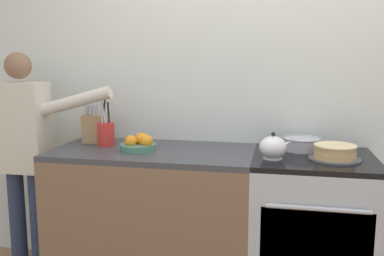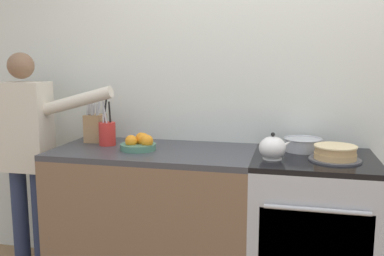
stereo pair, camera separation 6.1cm
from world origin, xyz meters
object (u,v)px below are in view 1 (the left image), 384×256
Objects in this scene: tea_kettle at (273,148)px; stove_range at (311,232)px; person_baker at (24,146)px; mixing_bowl at (302,144)px; fruit_bowl at (139,143)px; utensil_crock at (106,133)px; knife_block at (94,128)px; layer_cake at (335,153)px.

stove_range is at bearing 22.53° from tea_kettle.
person_baker is (-1.66, 0.12, -0.08)m from tea_kettle.
mixing_bowl is 1.04× the size of fruit_bowl.
utensil_crock is (-1.25, -0.10, 0.04)m from mixing_bowl.
knife_block is 0.43m from fruit_bowl.
fruit_bowl is (-0.82, 0.07, -0.02)m from tea_kettle.
fruit_bowl is (-1.06, -0.03, 0.51)m from stove_range.
knife_block is (-1.21, 0.25, 0.03)m from tea_kettle.
layer_cake is 0.35m from tea_kettle.
knife_block is at bearing 144.11° from utensil_crock.
fruit_bowl is (-0.99, -0.19, 0.00)m from mixing_bowl.
knife_block is (-1.55, 0.21, 0.06)m from layer_cake.
stove_range is 4.95× the size of tea_kettle.
person_baker is at bearing -175.79° from mixing_bowl.
stove_range is 2.85× the size of utensil_crock.
tea_kettle is at bearing -15.66° from person_baker.
mixing_bowl is 1.25m from utensil_crock.
stove_range is 0.59m from tea_kettle.
knife_block reaches higher than layer_cake.
fruit_bowl is at bearing 178.64° from layer_cake.
person_baker reaches higher than layer_cake.
fruit_bowl is (0.39, -0.18, -0.06)m from knife_block.
mixing_bowl is 0.71× the size of utensil_crock.
stove_range is 4.00× the size of mixing_bowl.
fruit_bowl is 0.15× the size of person_baker.
person_baker reaches higher than utensil_crock.
mixing_bowl is (-0.07, 0.16, 0.50)m from stove_range.
utensil_crock is at bearing 171.73° from tea_kettle.
mixing_bowl is 1.83m from person_baker.
fruit_bowl reaches higher than stove_range.
person_baker is (-0.58, -0.03, -0.10)m from utensil_crock.
stove_range is at bearing -6.02° from knife_block.
layer_cake is at bearing -1.36° from fruit_bowl.
layer_cake is at bearing -7.60° from knife_block.
person_baker reaches higher than mixing_bowl.
tea_kettle is 0.81× the size of mixing_bowl.
tea_kettle reaches higher than layer_cake.
layer_cake is 1.42m from utensil_crock.
utensil_crock is at bearing -175.31° from mixing_bowl.
layer_cake is 1.24× the size of mixing_bowl.
utensil_crock is 0.59m from person_baker.
tea_kettle is at bearing -8.27° from utensil_crock.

